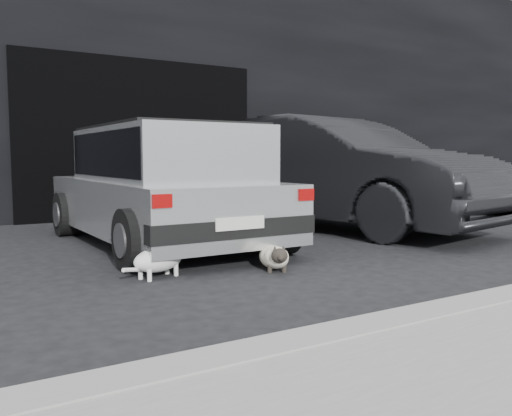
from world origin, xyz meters
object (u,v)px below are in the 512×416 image
silver_hatchback (163,181)px  second_car (334,172)px  cat_white (161,258)px  cat_siamese (275,257)px

silver_hatchback → second_car: (2.65, 0.20, 0.05)m
second_car → cat_white: second_car is taller
second_car → silver_hatchback: bearing=173.7°
cat_white → silver_hatchback: bearing=140.1°
cat_siamese → second_car: bearing=-116.7°
silver_hatchback → cat_siamese: bearing=-80.8°
silver_hatchback → cat_white: size_ratio=5.48×
silver_hatchback → cat_white: 1.78m
silver_hatchback → second_car: size_ratio=0.76×
silver_hatchback → cat_white: (-0.66, -1.55, -0.57)m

